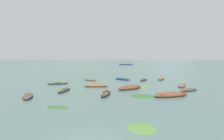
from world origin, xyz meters
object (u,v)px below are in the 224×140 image
Objects in this scene: rowboat_3 at (144,80)px; rowboat_9 at (58,83)px; rowboat_7 at (189,90)px; rowboat_12 at (64,90)px; rowboat_11 at (28,96)px; rowboat_0 at (106,93)px; rowboat_8 at (90,80)px; rowboat_1 at (171,95)px; rowboat_5 at (182,85)px; rowboat_6 at (122,79)px; rowboat_4 at (161,79)px; ferry_0 at (126,64)px; rowboat_2 at (96,86)px; rowboat_10 at (130,88)px.

rowboat_9 is (-15.93, -5.56, -0.00)m from rowboat_3.
rowboat_7 is 0.88× the size of rowboat_12.
rowboat_11 is 4.98m from rowboat_12.
rowboat_8 is at bearing 107.33° from rowboat_0.
rowboat_1 is 1.20× the size of rowboat_5.
rowboat_6 is 1.16× the size of rowboat_8.
rowboat_1 reaches higher than rowboat_7.
rowboat_4 is 21.65m from rowboat_9.
rowboat_5 is (5.24, -7.12, 0.02)m from rowboat_3.
rowboat_1 is 5.10m from rowboat_7.
rowboat_3 reaches higher than rowboat_9.
rowboat_5 reaches higher than rowboat_4.
rowboat_4 is 87.22m from ferry_0.
rowboat_0 reaches higher than rowboat_8.
rowboat_7 is at bearing -54.18° from rowboat_6.
rowboat_9 is at bearing 116.73° from rowboat_12.
rowboat_6 is 15.70m from rowboat_12.
rowboat_3 is at bearing 43.45° from rowboat_12.
rowboat_2 is 0.85× the size of rowboat_4.
rowboat_0 is 19.74m from rowboat_4.
rowboat_0 reaches higher than rowboat_6.
rowboat_6 is at bearing 64.45° from rowboat_2.
rowboat_0 is at bearing -42.62° from rowboat_9.
rowboat_1 is at bearing -118.25° from rowboat_5.
rowboat_3 is (6.75, 14.02, -0.04)m from rowboat_0.
rowboat_10 is (-7.67, -12.53, 0.07)m from rowboat_4.
rowboat_11 reaches higher than rowboat_3.
rowboat_2 is 1.20× the size of rowboat_7.
rowboat_6 is at bearing 30.49° from rowboat_9.
ferry_0 reaches higher than rowboat_2.
rowboat_5 is 9.21m from rowboat_10.
ferry_0 reaches higher than rowboat_11.
rowboat_3 is at bearing 71.01° from rowboat_10.
rowboat_3 is 0.99× the size of rowboat_7.
rowboat_4 is at bearing 42.77° from rowboat_11.
rowboat_1 reaches higher than rowboat_6.
rowboat_1 reaches higher than rowboat_0.
rowboat_5 is (4.15, 7.72, -0.04)m from rowboat_1.
rowboat_1 reaches higher than rowboat_3.
rowboat_2 is (-2.05, 5.96, -0.01)m from rowboat_0.
rowboat_0 is at bearing 12.37° from rowboat_11.
rowboat_11 reaches higher than rowboat_8.
rowboat_6 is (4.46, 9.33, 0.00)m from rowboat_2.
rowboat_8 is (-2.23, 7.76, -0.03)m from rowboat_2.
rowboat_10 reaches higher than rowboat_11.
rowboat_11 is at bearing -154.35° from rowboat_10.
rowboat_1 is 14.88m from rowboat_3.
rowboat_11 is at bearing -134.50° from rowboat_3.
rowboat_4 is 27.10m from rowboat_11.
rowboat_11 is 106.69m from ferry_0.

